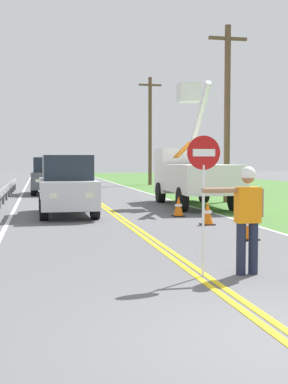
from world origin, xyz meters
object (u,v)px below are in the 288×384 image
(flagger_worker, at_px, (247,213))
(utility_bucket_truck, at_px, (192,173))
(stop_sign_paddle, at_px, (204,174))
(oncoming_suv_second, at_px, (49,175))
(utility_pole_near, at_px, (227,111))
(traffic_cone_mid, at_px, (207,214))
(utility_pole_mid, at_px, (150,129))
(traffic_cone_tail, at_px, (178,207))
(traffic_cone_lead, at_px, (249,226))
(oncoming_suv_nearest, at_px, (67,185))

(flagger_worker, distance_m, utility_bucket_truck, 13.51)
(stop_sign_paddle, bearing_deg, oncoming_suv_second, 95.40)
(flagger_worker, bearing_deg, utility_pole_near, 70.83)
(utility_bucket_truck, relative_size, traffic_cone_mid, 9.84)
(stop_sign_paddle, xyz_separation_m, utility_pole_mid, (5.95, 32.00, 2.69))
(flagger_worker, bearing_deg, oncoming_suv_second, 97.37)
(utility_pole_mid, bearing_deg, utility_pole_near, -90.45)
(oncoming_suv_second, xyz_separation_m, utility_pole_mid, (8.04, 9.87, 3.33))
(traffic_cone_tail, bearing_deg, stop_sign_paddle, -102.71)
(traffic_cone_lead, distance_m, traffic_cone_tail, 5.46)
(flagger_worker, height_order, traffic_cone_lead, flagger_worker)
(utility_pole_near, relative_size, utility_pole_mid, 0.95)
(oncoming_suv_nearest, relative_size, traffic_cone_lead, 6.60)
(utility_pole_mid, distance_m, traffic_cone_mid, 25.96)
(traffic_cone_lead, xyz_separation_m, traffic_cone_tail, (-0.31, 5.45, 0.00))
(flagger_worker, height_order, traffic_cone_mid, flagger_worker)
(oncoming_suv_nearest, height_order, traffic_cone_mid, oncoming_suv_nearest)
(stop_sign_paddle, distance_m, traffic_cone_tail, 9.41)
(utility_pole_mid, bearing_deg, oncoming_suv_nearest, -109.32)
(stop_sign_paddle, height_order, utility_bucket_truck, utility_bucket_truck)
(oncoming_suv_second, distance_m, utility_pole_near, 11.41)
(flagger_worker, bearing_deg, oncoming_suv_nearest, 103.66)
(oncoming_suv_second, relative_size, utility_pole_mid, 0.55)
(traffic_cone_lead, bearing_deg, traffic_cone_tail, 93.21)
(utility_bucket_truck, xyz_separation_m, utility_pole_near, (2.06, 1.34, 2.79))
(oncoming_suv_second, relative_size, traffic_cone_tail, 6.66)
(utility_bucket_truck, distance_m, utility_pole_mid, 19.18)
(oncoming_suv_second, distance_m, traffic_cone_lead, 19.04)
(utility_bucket_truck, xyz_separation_m, traffic_cone_lead, (-1.40, -9.55, -1.07))
(flagger_worker, distance_m, oncoming_suv_second, 22.30)
(flagger_worker, distance_m, utility_pole_near, 15.68)
(stop_sign_paddle, xyz_separation_m, utility_pole_near, (5.81, 14.52, 2.49))
(stop_sign_paddle, bearing_deg, utility_pole_near, 68.18)
(utility_pole_near, height_order, traffic_cone_lead, utility_pole_near)
(utility_bucket_truck, distance_m, oncoming_suv_nearest, 6.23)
(flagger_worker, distance_m, traffic_cone_lead, 4.02)
(oncoming_suv_second, xyz_separation_m, traffic_cone_mid, (4.37, -15.51, -0.72))
(stop_sign_paddle, height_order, traffic_cone_lead, stop_sign_paddle)
(traffic_cone_mid, distance_m, traffic_cone_tail, 2.47)
(utility_bucket_truck, xyz_separation_m, oncoming_suv_nearest, (-5.45, -3.01, -0.35))
(utility_pole_near, distance_m, traffic_cone_mid, 9.48)
(stop_sign_paddle, distance_m, utility_bucket_truck, 13.71)
(stop_sign_paddle, distance_m, traffic_cone_mid, 7.14)
(stop_sign_paddle, relative_size, utility_pole_mid, 0.28)
(flagger_worker, height_order, utility_pole_near, utility_pole_near)
(traffic_cone_mid, xyz_separation_m, traffic_cone_tail, (-0.23, 2.46, 0.00))
(flagger_worker, height_order, stop_sign_paddle, stop_sign_paddle)
(stop_sign_paddle, relative_size, utility_bucket_truck, 0.34)
(oncoming_suv_nearest, bearing_deg, utility_pole_mid, 70.68)
(oncoming_suv_second, bearing_deg, traffic_cone_mid, -74.26)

